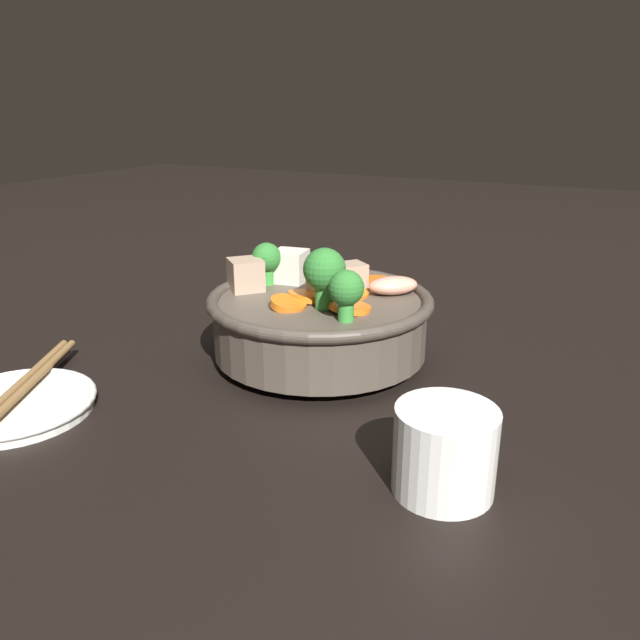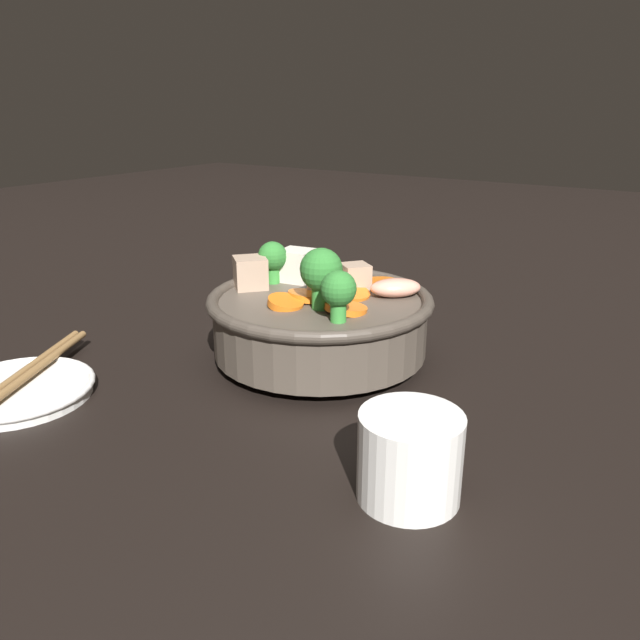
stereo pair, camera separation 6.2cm
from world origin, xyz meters
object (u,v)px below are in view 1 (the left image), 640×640
stirfry_bowl (320,316)px  chopsticks_pair (13,395)px  side_saucer (15,405)px  tea_cup (445,450)px

stirfry_bowl → chopsticks_pair: 0.28m
side_saucer → chopsticks_pair: 0.01m
stirfry_bowl → tea_cup: size_ratio=3.23×
side_saucer → stirfry_bowl: bearing=-128.5°
side_saucer → chopsticks_pair: size_ratio=0.61×
side_saucer → tea_cup: size_ratio=1.90×
stirfry_bowl → side_saucer: 0.28m
stirfry_bowl → chopsticks_pair: stirfry_bowl is taller
tea_cup → chopsticks_pair: 0.36m
side_saucer → chopsticks_pair: (0.00, -0.00, 0.01)m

